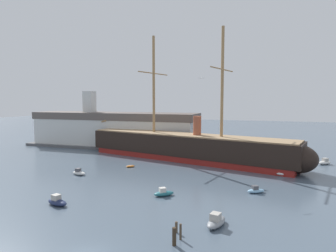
% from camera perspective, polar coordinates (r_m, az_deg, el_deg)
% --- Properties ---
extents(tall_ship, '(65.27, 21.46, 31.88)m').
position_cam_1_polar(tall_ship, '(74.41, 3.36, -3.99)').
color(tall_ship, maroon).
rests_on(tall_ship, ground).
extents(motorboat_foreground_left, '(3.88, 2.35, 1.52)m').
position_cam_1_polar(motorboat_foreground_left, '(46.56, -20.72, -13.55)').
color(motorboat_foreground_left, '#1E284C').
rests_on(motorboat_foreground_left, ground).
extents(motorboat_foreground_right, '(2.51, 4.29, 1.69)m').
position_cam_1_polar(motorboat_foreground_right, '(37.56, 9.33, -17.80)').
color(motorboat_foreground_right, gray).
rests_on(motorboat_foreground_right, ground).
extents(motorboat_near_centre, '(3.38, 3.01, 1.35)m').
position_cam_1_polar(motorboat_near_centre, '(47.58, -0.86, -12.88)').
color(motorboat_near_centre, '#236670').
rests_on(motorboat_near_centre, ground).
extents(motorboat_mid_left, '(3.34, 1.83, 1.33)m').
position_cam_1_polar(motorboat_mid_left, '(62.85, -16.94, -8.65)').
color(motorboat_mid_left, silver).
rests_on(motorboat_mid_left, ground).
extents(motorboat_mid_right, '(3.15, 2.52, 1.23)m').
position_cam_1_polar(motorboat_mid_right, '(51.09, 16.68, -11.88)').
color(motorboat_mid_right, '#7FB2D6').
rests_on(motorboat_mid_right, ground).
extents(dinghy_alongside_bow, '(2.03, 1.98, 0.47)m').
position_cam_1_polar(dinghy_alongside_bow, '(67.34, -7.32, -7.75)').
color(dinghy_alongside_bow, orange).
rests_on(dinghy_alongside_bow, ground).
extents(motorboat_alongside_stern, '(4.18, 2.84, 1.62)m').
position_cam_1_polar(motorboat_alongside_stern, '(64.08, 22.00, -8.44)').
color(motorboat_alongside_stern, silver).
rests_on(motorboat_alongside_stern, ground).
extents(motorboat_far_left, '(4.00, 2.98, 1.55)m').
position_cam_1_polar(motorboat_far_left, '(92.67, -11.31, -4.08)').
color(motorboat_far_left, orange).
rests_on(motorboat_far_left, ground).
extents(motorboat_far_right, '(3.70, 3.39, 1.50)m').
position_cam_1_polar(motorboat_far_right, '(78.76, 28.12, -6.22)').
color(motorboat_far_right, silver).
rests_on(motorboat_far_right, ground).
extents(dinghy_distant_centre, '(2.39, 2.91, 0.64)m').
position_cam_1_polar(dinghy_distant_centre, '(88.95, 10.80, -4.60)').
color(dinghy_distant_centre, '#1E284C').
rests_on(dinghy_distant_centre, ground).
extents(mooring_piling_nearest, '(0.42, 0.42, 1.93)m').
position_cam_1_polar(mooring_piling_nearest, '(32.66, 1.22, -20.67)').
color(mooring_piling_nearest, '#382B1E').
rests_on(mooring_piling_nearest, ground).
extents(mooring_piling_left_pair, '(0.26, 0.26, 1.77)m').
position_cam_1_polar(mooring_piling_left_pair, '(33.89, 2.45, -19.82)').
color(mooring_piling_left_pair, '#4C3D2D').
rests_on(mooring_piling_left_pair, ground).
extents(mooring_piling_right_pair, '(0.31, 0.31, 1.27)m').
position_cam_1_polar(mooring_piling_right_pair, '(35.52, 1.63, -19.05)').
color(mooring_piling_right_pair, '#4C3D2D').
rests_on(mooring_piling_right_pair, ground).
extents(dockside_warehouse_left, '(58.67, 13.80, 18.00)m').
position_cam_1_polar(dockside_warehouse_left, '(95.85, -10.51, -0.72)').
color(dockside_warehouse_left, '#565659').
rests_on(dockside_warehouse_left, ground).
extents(seagull_in_flight, '(1.22, 0.87, 0.14)m').
position_cam_1_polar(seagull_in_flight, '(56.73, 6.57, 9.23)').
color(seagull_in_flight, silver).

